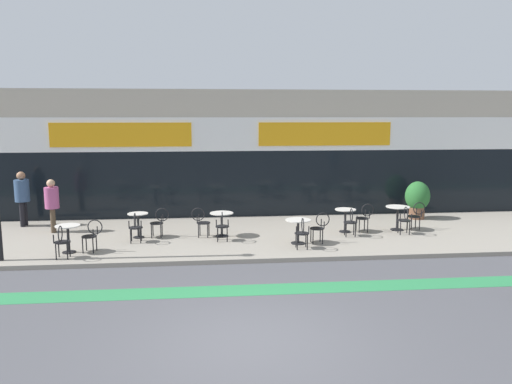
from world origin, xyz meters
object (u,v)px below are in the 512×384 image
object	(u,v)px
cafe_chair_2_side	(201,220)
planter_pot	(417,198)
cafe_chair_0_near	(62,240)
cafe_chair_1_side	(159,221)
cafe_chair_4_side	(364,216)
bistro_table_0	(68,233)
cafe_chair_0_side	(92,233)
cafe_chair_3_side	(319,226)
cafe_chair_5_near	(405,218)
bistro_table_1	(138,221)
bistro_table_2	(222,219)
pedestrian_far_end	(52,201)
pedestrian_near_end	(22,194)
cafe_chair_3_near	(302,231)
bistro_table_5	(398,213)
cafe_chair_4_near	(351,220)
bistro_table_4	(345,216)
cafe_chair_5_side	(416,214)
cafe_chair_1_near	(135,225)
cafe_chair_2_near	(222,224)
bistro_table_3	(298,226)

from	to	relation	value
cafe_chair_2_side	planter_pot	distance (m)	7.92
cafe_chair_0_near	cafe_chair_1_side	world-z (taller)	same
cafe_chair_4_side	bistro_table_0	bearing A→B (deg)	7.37
cafe_chair_0_side	cafe_chair_3_side	world-z (taller)	same
cafe_chair_5_near	bistro_table_1	bearing A→B (deg)	93.74
bistro_table_2	bistro_table_0	bearing A→B (deg)	-161.29
bistro_table_2	pedestrian_far_end	size ratio (longest dim) A/B	0.44
bistro_table_0	cafe_chair_3_side	world-z (taller)	cafe_chair_3_side
pedestrian_near_end	bistro_table_2	bearing A→B (deg)	168.97
cafe_chair_3_near	bistro_table_5	bearing A→B (deg)	-57.33
cafe_chair_0_near	cafe_chair_2_side	bearing A→B (deg)	-61.91
cafe_chair_4_near	bistro_table_1	bearing A→B (deg)	92.15
bistro_table_0	bistro_table_4	size ratio (longest dim) A/B	1.02
cafe_chair_0_near	cafe_chair_2_side	world-z (taller)	same
bistro_table_1	bistro_table_4	distance (m)	6.44
bistro_table_5	cafe_chair_3_near	size ratio (longest dim) A/B	0.86
bistro_table_1	cafe_chair_0_near	size ratio (longest dim) A/B	0.84
cafe_chair_0_side	cafe_chair_5_side	bearing A→B (deg)	-164.04
bistro_table_0	cafe_chair_4_side	world-z (taller)	cafe_chair_4_side
cafe_chair_0_side	cafe_chair_4_side	xyz separation A→B (m)	(8.09, 1.60, 0.00)
bistro_table_2	cafe_chair_5_side	distance (m)	6.30
bistro_table_2	cafe_chair_4_near	bearing A→B (deg)	-6.56
bistro_table_0	cafe_chair_4_near	world-z (taller)	cafe_chair_4_near
bistro_table_2	bistro_table_4	bearing A→B (deg)	2.57
cafe_chair_4_near	cafe_chair_5_side	xyz separation A→B (m)	(2.39, 0.74, 0.00)
bistro_table_5	cafe_chair_4_side	bearing A→B (deg)	-174.78
cafe_chair_1_near	cafe_chair_0_side	bearing A→B (deg)	127.63
cafe_chair_0_near	cafe_chair_0_side	world-z (taller)	same
bistro_table_2	bistro_table_5	xyz separation A→B (m)	(5.67, 0.28, 0.03)
cafe_chair_0_near	pedestrian_near_end	world-z (taller)	pedestrian_near_end
bistro_table_1	cafe_chair_2_side	size ratio (longest dim) A/B	0.84
bistro_table_4	cafe_chair_2_side	size ratio (longest dim) A/B	0.82
cafe_chair_2_side	planter_pot	world-z (taller)	planter_pot
bistro_table_4	cafe_chair_3_near	world-z (taller)	cafe_chair_3_near
bistro_table_2	cafe_chair_4_side	world-z (taller)	cafe_chair_4_side
cafe_chair_2_near	pedestrian_near_end	bearing A→B (deg)	69.85
cafe_chair_0_side	cafe_chair_1_side	distance (m)	2.24
cafe_chair_5_side	cafe_chair_5_near	bearing A→B (deg)	41.76
cafe_chair_1_near	cafe_chair_2_near	size ratio (longest dim) A/B	1.00
cafe_chair_2_near	cafe_chair_3_near	size ratio (longest dim) A/B	1.00
bistro_table_3	cafe_chair_0_side	bearing A→B (deg)	-176.69
cafe_chair_0_near	bistro_table_3	bearing A→B (deg)	-83.42
cafe_chair_3_side	pedestrian_far_end	world-z (taller)	pedestrian_far_end
bistro_table_4	bistro_table_1	bearing A→B (deg)	-179.26
cafe_chair_0_side	cafe_chair_4_near	xyz separation A→B (m)	(7.46, 0.97, 0.00)
bistro_table_0	cafe_chair_1_near	world-z (taller)	cafe_chair_1_near
cafe_chair_0_side	cafe_chair_4_near	distance (m)	7.52
cafe_chair_1_side	pedestrian_near_end	xyz separation A→B (m)	(-4.65, 2.01, 0.57)
cafe_chair_3_side	cafe_chair_0_near	bearing A→B (deg)	6.99
cafe_chair_0_side	cafe_chair_5_side	world-z (taller)	same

